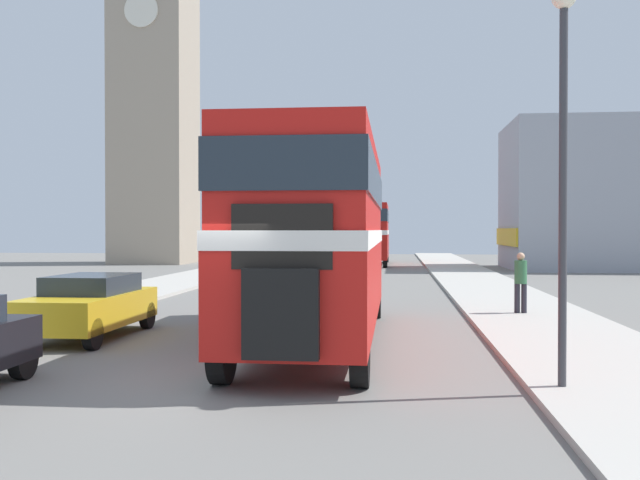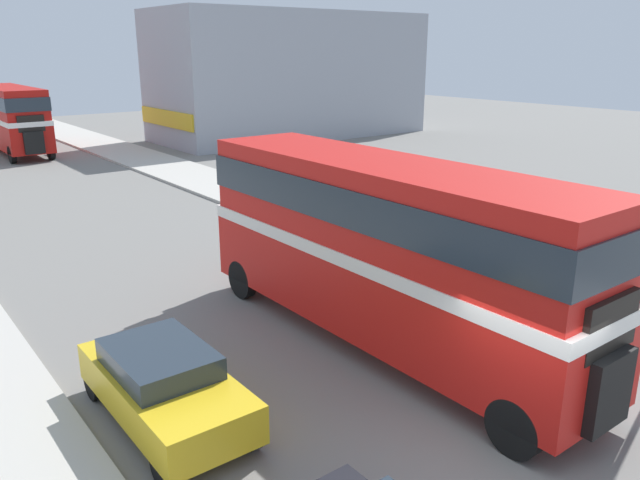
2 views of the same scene
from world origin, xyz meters
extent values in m
plane|color=slate|center=(0.00, 0.00, 0.00)|extent=(120.00, 120.00, 0.00)
cube|color=red|center=(1.45, 4.38, 1.30)|extent=(2.44, 10.38, 1.62)
cube|color=white|center=(1.45, 4.38, 2.25)|extent=(2.46, 10.43, 0.29)
cube|color=red|center=(1.45, 4.38, 3.28)|extent=(2.39, 10.17, 1.76)
cube|color=#232D38|center=(1.45, 4.38, 3.37)|extent=(2.46, 10.28, 0.79)
cube|color=black|center=(1.45, -0.91, 1.22)|extent=(1.10, 0.20, 1.29)
cube|color=black|center=(1.45, -0.76, 2.31)|extent=(1.46, 0.12, 0.94)
cylinder|color=black|center=(0.37, 0.02, 0.52)|extent=(0.28, 1.03, 1.03)
cylinder|color=black|center=(2.53, 0.02, 0.52)|extent=(0.28, 1.03, 1.03)
cylinder|color=black|center=(0.37, 8.64, 0.52)|extent=(0.28, 1.03, 1.03)
cylinder|color=black|center=(2.53, 8.64, 0.52)|extent=(0.28, 1.03, 1.03)
cube|color=#B2140F|center=(1.35, 38.36, 1.29)|extent=(2.44, 9.67, 1.60)
cube|color=white|center=(1.35, 38.36, 2.24)|extent=(2.46, 9.71, 0.29)
cube|color=#B2140F|center=(1.35, 38.36, 3.26)|extent=(2.39, 9.47, 1.75)
cube|color=#232D38|center=(1.35, 38.36, 3.34)|extent=(2.46, 9.57, 0.79)
cube|color=black|center=(1.35, 33.43, 1.21)|extent=(1.10, 0.20, 1.28)
cube|color=black|center=(1.35, 33.56, 2.30)|extent=(1.46, 0.12, 0.93)
cylinder|color=black|center=(0.27, 34.35, 0.52)|extent=(0.28, 1.03, 1.03)
cylinder|color=black|center=(2.43, 34.35, 0.52)|extent=(0.28, 1.03, 1.03)
cylinder|color=black|center=(2.43, 42.26, 0.52)|extent=(0.28, 1.03, 1.03)
cube|color=gold|center=(-3.74, 4.41, 0.64)|extent=(1.75, 4.05, 0.70)
cube|color=#232D38|center=(-3.74, 4.57, 1.19)|extent=(1.54, 2.11, 0.41)
cylinder|color=black|center=(-4.52, 2.83, 0.32)|extent=(0.20, 0.64, 0.64)
cylinder|color=black|center=(-2.97, 2.83, 0.32)|extent=(0.20, 0.64, 0.64)
cylinder|color=black|center=(-4.52, 5.99, 0.32)|extent=(0.20, 0.64, 0.64)
cylinder|color=black|center=(-2.97, 5.99, 0.32)|extent=(0.20, 0.64, 0.64)
cylinder|color=#282833|center=(6.41, 9.22, 0.52)|extent=(0.15, 0.15, 0.81)
cylinder|color=#282833|center=(6.59, 9.22, 0.52)|extent=(0.15, 0.15, 0.81)
cylinder|color=#336B42|center=(6.50, 9.22, 1.25)|extent=(0.34, 0.34, 0.64)
sphere|color=tan|center=(6.50, 9.22, 1.68)|extent=(0.22, 0.22, 0.22)
cube|color=#999EA8|center=(20.10, 34.31, 4.48)|extent=(20.23, 8.19, 8.95)
cube|color=gold|center=(9.93, 34.31, 1.97)|extent=(0.12, 7.78, 1.07)
camera|label=1|loc=(3.06, -10.84, 2.41)|focal=40.00mm
camera|label=2|loc=(-7.55, -5.01, 6.45)|focal=35.00mm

